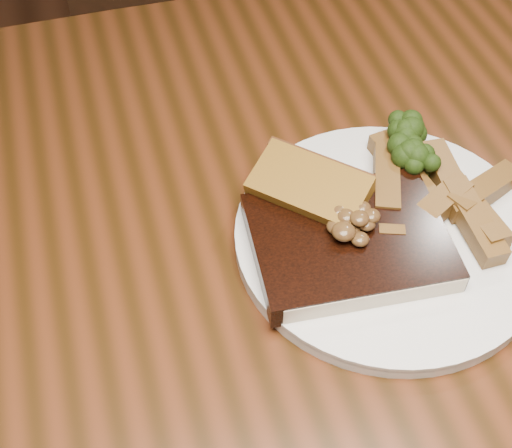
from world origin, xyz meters
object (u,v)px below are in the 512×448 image
Objects in this scene: chair_far at (221,57)px; steak at (349,242)px; potato_wedges at (442,198)px; garlic_bread at (308,202)px; plate at (387,238)px; dining_table at (275,309)px.

chair_far reaches higher than steak.
potato_wedges is at bearing 18.58° from steak.
steak is at bearing -165.87° from potato_wedges.
steak is 0.11m from potato_wedges.
steak is at bearing -26.98° from garlic_bread.
plate is 2.44× the size of potato_wedges.
dining_table is at bearing 82.50° from chair_far.
garlic_bread is (-0.06, 0.05, 0.02)m from plate.
plate reaches higher than dining_table.
steak is 1.62× the size of garlic_bread.
dining_table is 0.14m from steak.
steak is at bearing -169.87° from plate.
garlic_bread is 0.91× the size of potato_wedges.
chair_far is 0.66m from steak.
garlic_bread reaches higher than dining_table.
chair_far is 5.46× the size of steak.
plate is 0.07m from potato_wedges.
plate is 2.68× the size of garlic_bread.
chair_far is at bearing 91.65° from plate.
chair_far is 0.64m from potato_wedges.
plate is at bearing 6.44° from garlic_bread.
plate is (0.11, -0.01, 0.10)m from dining_table.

